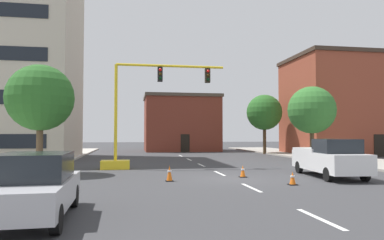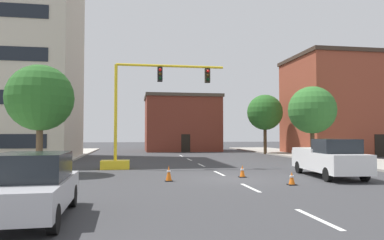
% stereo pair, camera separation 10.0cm
% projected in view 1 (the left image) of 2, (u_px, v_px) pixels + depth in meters
% --- Properties ---
extents(ground_plane, '(160.00, 160.00, 0.00)m').
position_uv_depth(ground_plane, '(232.00, 179.00, 17.81)').
color(ground_plane, '#38383A').
extents(sidewalk_left, '(6.00, 56.00, 0.14)m').
position_uv_depth(sidewalk_left, '(13.00, 167.00, 23.60)').
color(sidewalk_left, '#B2ADA3').
rests_on(sidewalk_left, ground_plane).
extents(sidewalk_right, '(6.00, 56.00, 0.14)m').
position_uv_depth(sidewalk_right, '(361.00, 162.00, 27.79)').
color(sidewalk_right, '#9E998E').
rests_on(sidewalk_right, ground_plane).
extents(lane_stripe_seg_1, '(0.16, 2.40, 0.01)m').
position_uv_depth(lane_stripe_seg_1, '(320.00, 219.00, 9.43)').
color(lane_stripe_seg_1, silver).
rests_on(lane_stripe_seg_1, ground_plane).
extents(lane_stripe_seg_2, '(0.16, 2.40, 0.01)m').
position_uv_depth(lane_stripe_seg_2, '(251.00, 188.00, 14.85)').
color(lane_stripe_seg_2, silver).
rests_on(lane_stripe_seg_2, ground_plane).
extents(lane_stripe_seg_3, '(0.16, 2.40, 0.01)m').
position_uv_depth(lane_stripe_seg_3, '(220.00, 173.00, 20.27)').
color(lane_stripe_seg_3, silver).
rests_on(lane_stripe_seg_3, ground_plane).
extents(lane_stripe_seg_4, '(0.16, 2.40, 0.01)m').
position_uv_depth(lane_stripe_seg_4, '(201.00, 165.00, 25.69)').
color(lane_stripe_seg_4, silver).
rests_on(lane_stripe_seg_4, ground_plane).
extents(lane_stripe_seg_5, '(0.16, 2.40, 0.01)m').
position_uv_depth(lane_stripe_seg_5, '(189.00, 160.00, 31.11)').
color(lane_stripe_seg_5, silver).
rests_on(lane_stripe_seg_5, ground_plane).
extents(lane_stripe_seg_6, '(0.16, 2.40, 0.01)m').
position_uv_depth(lane_stripe_seg_6, '(181.00, 156.00, 36.53)').
color(lane_stripe_seg_6, silver).
rests_on(lane_stripe_seg_6, ground_plane).
extents(building_brick_center, '(9.77, 7.88, 7.30)m').
position_uv_depth(building_brick_center, '(181.00, 123.00, 47.38)').
color(building_brick_center, brown).
rests_on(building_brick_center, ground_plane).
extents(building_row_right, '(13.51, 9.20, 10.78)m').
position_uv_depth(building_row_right, '(351.00, 106.00, 39.67)').
color(building_row_right, brown).
rests_on(building_row_right, ground_plane).
extents(traffic_signal_gantry, '(8.01, 1.20, 6.83)m').
position_uv_depth(traffic_signal_gantry, '(131.00, 135.00, 23.03)').
color(traffic_signal_gantry, yellow).
rests_on(traffic_signal_gantry, ground_plane).
extents(tree_right_mid, '(4.13, 4.13, 6.40)m').
position_uv_depth(tree_right_mid, '(312.00, 110.00, 31.13)').
color(tree_right_mid, '#4C3823').
rests_on(tree_right_mid, ground_plane).
extents(tree_right_far, '(3.96, 3.96, 6.64)m').
position_uv_depth(tree_right_far, '(264.00, 112.00, 39.88)').
color(tree_right_far, '#4C3823').
rests_on(tree_right_far, ground_plane).
extents(tree_left_near, '(3.70, 3.70, 6.12)m').
position_uv_depth(tree_left_near, '(40.00, 98.00, 19.91)').
color(tree_left_near, brown).
rests_on(tree_left_near, ground_plane).
extents(pickup_truck_white, '(2.50, 5.56, 1.99)m').
position_uv_depth(pickup_truck_white, '(329.00, 158.00, 18.58)').
color(pickup_truck_white, white).
rests_on(pickup_truck_white, ground_plane).
extents(sedan_silver_near_left, '(1.99, 4.56, 1.74)m').
position_uv_depth(sedan_silver_near_left, '(34.00, 186.00, 9.34)').
color(sedan_silver_near_left, '#B7B7BC').
rests_on(sedan_silver_near_left, ground_plane).
extents(traffic_cone_roadside_a, '(0.36, 0.36, 0.63)m').
position_uv_depth(traffic_cone_roadside_a, '(243.00, 171.00, 18.44)').
color(traffic_cone_roadside_a, black).
rests_on(traffic_cone_roadside_a, ground_plane).
extents(traffic_cone_roadside_b, '(0.36, 0.36, 0.59)m').
position_uv_depth(traffic_cone_roadside_b, '(293.00, 178.00, 15.67)').
color(traffic_cone_roadside_b, black).
rests_on(traffic_cone_roadside_b, ground_plane).
extents(traffic_cone_roadside_c, '(0.36, 0.36, 0.75)m').
position_uv_depth(traffic_cone_roadside_c, '(169.00, 173.00, 16.89)').
color(traffic_cone_roadside_c, black).
rests_on(traffic_cone_roadside_c, ground_plane).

